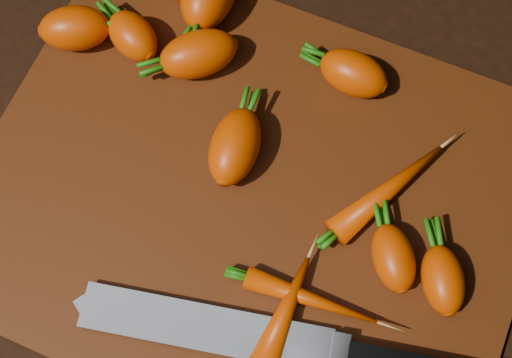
% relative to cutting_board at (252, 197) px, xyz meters
% --- Properties ---
extents(ground, '(2.00, 2.00, 0.01)m').
position_rel_cutting_board_xyz_m(ground, '(0.00, 0.00, -0.01)').
color(ground, black).
extents(cutting_board, '(0.50, 0.40, 0.01)m').
position_rel_cutting_board_xyz_m(cutting_board, '(0.00, 0.00, 0.00)').
color(cutting_board, '#54230A').
rests_on(cutting_board, ground).
extents(carrot_0, '(0.08, 0.07, 0.04)m').
position_rel_cutting_board_xyz_m(carrot_0, '(-0.22, 0.08, 0.03)').
color(carrot_0, '#BF3A02').
rests_on(carrot_0, cutting_board).
extents(carrot_1, '(0.07, 0.06, 0.04)m').
position_rel_cutting_board_xyz_m(carrot_1, '(-0.17, 0.10, 0.03)').
color(carrot_1, '#BF3A02').
rests_on(carrot_1, cutting_board).
extents(carrot_3, '(0.05, 0.08, 0.04)m').
position_rel_cutting_board_xyz_m(carrot_3, '(-0.03, 0.03, 0.03)').
color(carrot_3, '#BF3A02').
rests_on(carrot_3, cutting_board).
extents(carrot_4, '(0.07, 0.05, 0.04)m').
position_rel_cutting_board_xyz_m(carrot_4, '(0.04, 0.14, 0.03)').
color(carrot_4, '#BF3A02').
rests_on(carrot_4, cutting_board).
extents(carrot_6, '(0.06, 0.07, 0.04)m').
position_rel_cutting_board_xyz_m(carrot_6, '(0.18, -0.01, 0.02)').
color(carrot_6, '#BF3A02').
rests_on(carrot_6, cutting_board).
extents(carrot_7, '(0.08, 0.13, 0.03)m').
position_rel_cutting_board_xyz_m(carrot_7, '(0.11, 0.05, 0.02)').
color(carrot_7, '#BF3A02').
rests_on(carrot_7, cutting_board).
extents(carrot_8, '(0.12, 0.03, 0.02)m').
position_rel_cutting_board_xyz_m(carrot_8, '(0.08, -0.07, 0.02)').
color(carrot_8, '#BF3A02').
rests_on(carrot_8, cutting_board).
extents(carrot_9, '(0.03, 0.10, 0.03)m').
position_rel_cutting_board_xyz_m(carrot_9, '(0.07, -0.09, 0.02)').
color(carrot_9, '#BF3A02').
rests_on(carrot_9, cutting_board).
extents(carrot_10, '(0.06, 0.07, 0.04)m').
position_rel_cutting_board_xyz_m(carrot_10, '(0.14, -0.01, 0.02)').
color(carrot_10, '#BF3A02').
rests_on(carrot_10, cutting_board).
extents(carrot_11, '(0.09, 0.08, 0.04)m').
position_rel_cutting_board_xyz_m(carrot_11, '(-0.10, 0.10, 0.03)').
color(carrot_11, '#BF3A02').
rests_on(carrot_11, cutting_board).
extents(knife, '(0.35, 0.10, 0.02)m').
position_rel_cutting_board_xyz_m(knife, '(0.03, -0.12, 0.01)').
color(knife, gray).
rests_on(knife, cutting_board).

